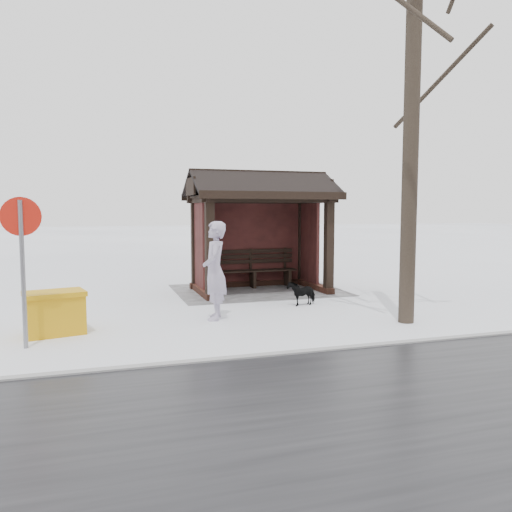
{
  "coord_description": "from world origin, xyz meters",
  "views": [
    {
      "loc": [
        3.92,
        12.07,
        2.06
      ],
      "look_at": [
        0.36,
        0.8,
        1.0
      ],
      "focal_mm": 35.0,
      "sensor_mm": 36.0,
      "label": 1
    }
  ],
  "objects_px": {
    "bus_shelter": "(258,207)",
    "road_sign": "(22,239)",
    "grit_bin": "(55,313)",
    "dog": "(302,293)",
    "pedestrian": "(215,271)"
  },
  "relations": [
    {
      "from": "pedestrian",
      "to": "grit_bin",
      "type": "bearing_deg",
      "value": -67.35
    },
    {
      "from": "grit_bin",
      "to": "dog",
      "type": "bearing_deg",
      "value": -179.87
    },
    {
      "from": "pedestrian",
      "to": "bus_shelter",
      "type": "bearing_deg",
      "value": 164.62
    },
    {
      "from": "pedestrian",
      "to": "grit_bin",
      "type": "relative_size",
      "value": 1.74
    },
    {
      "from": "bus_shelter",
      "to": "road_sign",
      "type": "xyz_separation_m",
      "value": [
        5.02,
        4.13,
        -0.52
      ]
    },
    {
      "from": "dog",
      "to": "bus_shelter",
      "type": "bearing_deg",
      "value": 173.22
    },
    {
      "from": "grit_bin",
      "to": "road_sign",
      "type": "bearing_deg",
      "value": 51.47
    },
    {
      "from": "grit_bin",
      "to": "pedestrian",
      "type": "bearing_deg",
      "value": 173.46
    },
    {
      "from": "pedestrian",
      "to": "dog",
      "type": "distance_m",
      "value": 2.4
    },
    {
      "from": "bus_shelter",
      "to": "road_sign",
      "type": "height_order",
      "value": "bus_shelter"
    },
    {
      "from": "bus_shelter",
      "to": "grit_bin",
      "type": "height_order",
      "value": "bus_shelter"
    },
    {
      "from": "pedestrian",
      "to": "road_sign",
      "type": "xyz_separation_m",
      "value": [
        3.18,
        1.1,
        0.71
      ]
    },
    {
      "from": "dog",
      "to": "grit_bin",
      "type": "height_order",
      "value": "grit_bin"
    },
    {
      "from": "grit_bin",
      "to": "road_sign",
      "type": "height_order",
      "value": "road_sign"
    },
    {
      "from": "bus_shelter",
      "to": "road_sign",
      "type": "distance_m",
      "value": 6.52
    }
  ]
}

